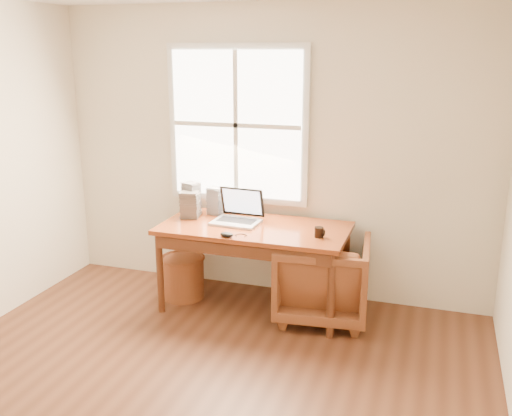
{
  "coord_description": "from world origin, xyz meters",
  "views": [
    {
      "loc": [
        1.46,
        -2.6,
        2.21
      ],
      "look_at": [
        0.06,
        1.65,
        0.96
      ],
      "focal_mm": 40.0,
      "sensor_mm": 36.0,
      "label": 1
    }
  ],
  "objects_px": {
    "armchair": "(323,278)",
    "desk": "(254,228)",
    "laptop": "(235,205)",
    "cd_stack_a": "(215,201)",
    "wicker_stool": "(183,277)",
    "coffee_mug": "(319,232)"
  },
  "relations": [
    {
      "from": "laptop",
      "to": "coffee_mug",
      "type": "bearing_deg",
      "value": -6.79
    },
    {
      "from": "wicker_stool",
      "to": "coffee_mug",
      "type": "relative_size",
      "value": 4.59
    },
    {
      "from": "armchair",
      "to": "wicker_stool",
      "type": "bearing_deg",
      "value": -6.16
    },
    {
      "from": "desk",
      "to": "cd_stack_a",
      "type": "bearing_deg",
      "value": 151.99
    },
    {
      "from": "armchair",
      "to": "desk",
      "type": "bearing_deg",
      "value": -6.16
    },
    {
      "from": "desk",
      "to": "wicker_stool",
      "type": "distance_m",
      "value": 0.88
    },
    {
      "from": "desk",
      "to": "laptop",
      "type": "height_order",
      "value": "laptop"
    },
    {
      "from": "desk",
      "to": "coffee_mug",
      "type": "bearing_deg",
      "value": -11.66
    },
    {
      "from": "wicker_stool",
      "to": "coffee_mug",
      "type": "distance_m",
      "value": 1.41
    },
    {
      "from": "armchair",
      "to": "wicker_stool",
      "type": "xyz_separation_m",
      "value": [
        -1.3,
        0.0,
        -0.16
      ]
    },
    {
      "from": "laptop",
      "to": "cd_stack_a",
      "type": "bearing_deg",
      "value": 143.93
    },
    {
      "from": "cd_stack_a",
      "to": "wicker_stool",
      "type": "bearing_deg",
      "value": -134.21
    },
    {
      "from": "desk",
      "to": "cd_stack_a",
      "type": "relative_size",
      "value": 6.38
    },
    {
      "from": "laptop",
      "to": "armchair",
      "type": "bearing_deg",
      "value": 2.22
    },
    {
      "from": "armchair",
      "to": "coffee_mug",
      "type": "distance_m",
      "value": 0.46
    },
    {
      "from": "desk",
      "to": "armchair",
      "type": "xyz_separation_m",
      "value": [
        0.61,
        0.0,
        -0.38
      ]
    },
    {
      "from": "wicker_stool",
      "to": "cd_stack_a",
      "type": "relative_size",
      "value": 1.51
    },
    {
      "from": "coffee_mug",
      "to": "cd_stack_a",
      "type": "distance_m",
      "value": 1.1
    },
    {
      "from": "wicker_stool",
      "to": "laptop",
      "type": "relative_size",
      "value": 0.81
    },
    {
      "from": "desk",
      "to": "laptop",
      "type": "xyz_separation_m",
      "value": [
        -0.18,
        0.01,
        0.19
      ]
    },
    {
      "from": "cd_stack_a",
      "to": "laptop",
      "type": "bearing_deg",
      "value": -39.32
    },
    {
      "from": "coffee_mug",
      "to": "cd_stack_a",
      "type": "height_order",
      "value": "cd_stack_a"
    }
  ]
}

